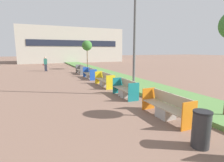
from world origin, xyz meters
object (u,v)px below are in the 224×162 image
bench_grey_frame (81,70)px  pedestrian_walking (45,64)px  litter_bin (201,129)px  street_lamp_post (135,17)px  bench_teal_frame (125,90)px  bench_blue_frame (90,74)px  sapling_tree_far (87,46)px  bench_yellow_frame (105,81)px  bench_orange_frame (166,108)px

bench_grey_frame → pedestrian_walking: pedestrian_walking is taller
litter_bin → street_lamp_post: 6.79m
bench_grey_frame → litter_bin: bearing=-92.0°
bench_grey_frame → pedestrian_walking: 5.47m
bench_teal_frame → pedestrian_walking: pedestrian_walking is taller
bench_blue_frame → litter_bin: litter_bin is taller
bench_grey_frame → litter_bin: 15.84m
bench_teal_frame → sapling_tree_far: size_ratio=0.50×
pedestrian_walking → bench_grey_frame: bearing=-50.9°
bench_teal_frame → bench_yellow_frame: same height
pedestrian_walking → bench_teal_frame: bearing=-76.9°
bench_blue_frame → pedestrian_walking: size_ratio=1.34×
bench_blue_frame → bench_grey_frame: size_ratio=1.05×
street_lamp_post → litter_bin: bearing=-102.0°
bench_orange_frame → pedestrian_walking: (-3.43, 18.06, 0.53)m
bench_orange_frame → pedestrian_walking: size_ratio=1.28×
bench_orange_frame → bench_yellow_frame: same height
bench_teal_frame → bench_blue_frame: same height
bench_orange_frame → pedestrian_walking: pedestrian_walking is taller
bench_yellow_frame → bench_grey_frame: (-0.00, 7.30, -0.00)m
bench_orange_frame → street_lamp_post: size_ratio=0.29×
street_lamp_post → bench_blue_frame: bearing=95.1°
sapling_tree_far → pedestrian_walking: 5.79m
bench_yellow_frame → bench_orange_frame: bearing=-90.0°
bench_yellow_frame → pedestrian_walking: (-3.43, 11.52, 0.53)m
bench_blue_frame → street_lamp_post: 7.90m
bench_teal_frame → bench_yellow_frame: size_ratio=0.81×
bench_yellow_frame → sapling_tree_far: (1.90, 11.55, 2.79)m
bench_orange_frame → bench_blue_frame: same height
bench_teal_frame → litter_bin: 5.36m
bench_teal_frame → bench_grey_frame: bearing=90.0°
bench_teal_frame → bench_grey_frame: 10.50m
bench_teal_frame → sapling_tree_far: (1.90, 14.75, 2.80)m
bench_yellow_frame → sapling_tree_far: 12.03m
bench_orange_frame → pedestrian_walking: bearing=100.7°
bench_grey_frame → street_lamp_post: (0.61, -10.32, 3.91)m
bench_teal_frame → sapling_tree_far: 15.14m
litter_bin → sapling_tree_far: (2.46, 20.08, 2.67)m
bench_teal_frame → pedestrian_walking: (-3.42, 14.73, 0.54)m
bench_teal_frame → bench_yellow_frame: 3.20m
bench_yellow_frame → bench_teal_frame: bearing=-90.1°
bench_yellow_frame → sapling_tree_far: sapling_tree_far is taller
bench_teal_frame → street_lamp_post: (0.61, 0.18, 3.92)m
sapling_tree_far → litter_bin: bearing=-97.0°
bench_orange_frame → street_lamp_post: (0.61, 3.52, 3.91)m
bench_orange_frame → bench_teal_frame: (-0.00, 3.34, -0.01)m
bench_orange_frame → bench_grey_frame: same height
bench_teal_frame → litter_bin: bearing=-96.0°
bench_grey_frame → street_lamp_post: bearing=-86.6°
pedestrian_walking → bench_orange_frame: bearing=-79.3°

